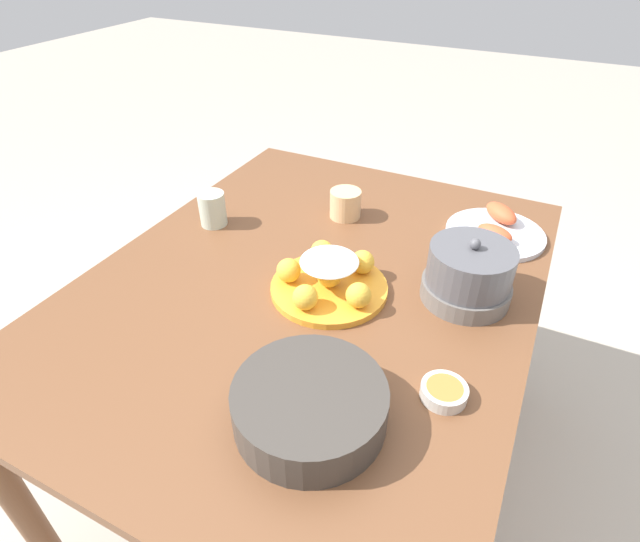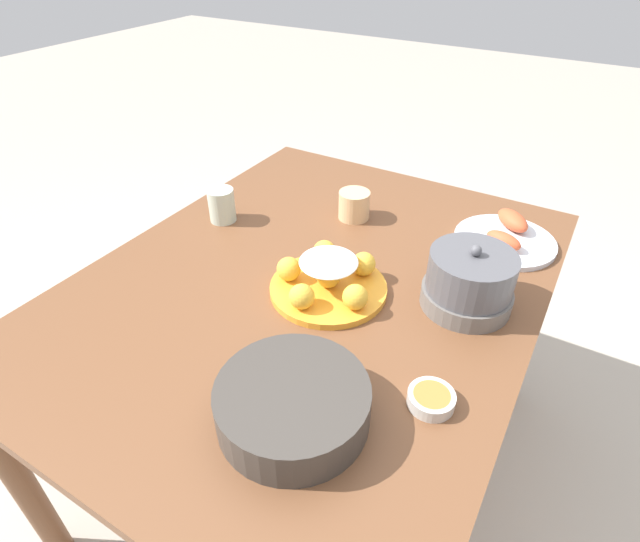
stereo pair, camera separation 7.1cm
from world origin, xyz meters
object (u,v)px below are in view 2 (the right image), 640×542
at_px(seafood_platter, 506,237).
at_px(cup_near, 222,205).
at_px(dining_table, 312,307).
at_px(serving_bowl, 293,403).
at_px(sauce_bowl, 431,399).
at_px(cake_plate, 328,279).
at_px(warming_pot, 469,281).
at_px(cup_far, 354,205).

distance_m(seafood_platter, cup_near, 0.77).
bearing_deg(dining_table, serving_bowl, 26.72).
distance_m(serving_bowl, sauce_bowl, 0.25).
bearing_deg(cup_near, serving_bowl, 49.08).
distance_m(cake_plate, cup_near, 0.44).
bearing_deg(warming_pot, cake_plate, -68.65).
bearing_deg(seafood_platter, cup_far, -77.60).
height_order(serving_bowl, cup_far, cup_far).
distance_m(dining_table, cup_near, 0.40).
distance_m(sauce_bowl, seafood_platter, 0.61).
distance_m(seafood_platter, cup_far, 0.42).
bearing_deg(cup_near, cake_plate, 72.63).
relative_size(dining_table, cake_plate, 4.80).
relative_size(cup_near, warming_pot, 0.48).
bearing_deg(sauce_bowl, cup_near, -113.50).
bearing_deg(dining_table, cup_near, -106.98).
bearing_deg(cup_far, dining_table, 9.04).
xyz_separation_m(serving_bowl, sauce_bowl, (-0.15, 0.19, -0.03)).
height_order(cake_plate, sauce_bowl, cake_plate).
xyz_separation_m(serving_bowl, cup_far, (-0.67, -0.23, -0.00)).
xyz_separation_m(cake_plate, serving_bowl, (0.34, 0.13, 0.01)).
height_order(sauce_bowl, cup_far, cup_far).
distance_m(dining_table, sauce_bowl, 0.44).
height_order(serving_bowl, warming_pot, warming_pot).
height_order(dining_table, warming_pot, warming_pot).
bearing_deg(dining_table, cake_plate, 70.11).
relative_size(seafood_platter, cup_near, 2.77).
height_order(sauce_bowl, cup_near, cup_near).
bearing_deg(serving_bowl, cake_plate, -159.67).
relative_size(cup_near, cup_far, 1.07).
xyz_separation_m(cake_plate, warming_pot, (-0.11, 0.29, 0.03)).
xyz_separation_m(cake_plate, cup_far, (-0.33, -0.10, 0.01)).
bearing_deg(warming_pot, dining_table, -74.91).
xyz_separation_m(serving_bowl, seafood_platter, (-0.76, 0.17, -0.03)).
height_order(serving_bowl, cup_near, cup_near).
bearing_deg(serving_bowl, cup_near, -130.92).
distance_m(cake_plate, sauce_bowl, 0.37).
xyz_separation_m(dining_table, warming_pot, (-0.09, 0.34, 0.15)).
relative_size(dining_table, sauce_bowl, 15.24).
bearing_deg(serving_bowl, warming_pot, 160.35).
distance_m(sauce_bowl, warming_pot, 0.31).
xyz_separation_m(dining_table, sauce_bowl, (0.21, 0.37, 0.10)).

